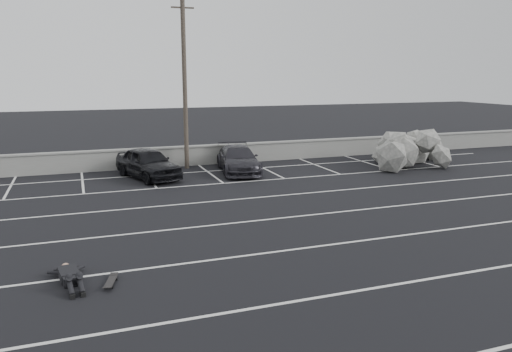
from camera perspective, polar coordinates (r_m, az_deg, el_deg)
name	(u,v)px	position (r m, az deg, el deg)	size (l,w,h in m)	color
ground	(280,251)	(14.08, 2.73, -8.60)	(120.00, 120.00, 0.00)	black
seawall	(179,156)	(27.03, -8.75, 2.30)	(50.00, 0.45, 1.06)	gray
stall_lines	(231,211)	(18.01, -2.92, -4.05)	(36.00, 20.05, 0.01)	silver
car_left	(148,163)	(24.08, -12.26, 1.46)	(1.71, 4.25, 1.45)	black
car_right	(238,159)	(25.02, -2.04, 1.92)	(1.82, 4.48, 1.30)	#25242A
utility_pole	(185,84)	(25.95, -8.15, 10.41)	(1.15, 0.23, 8.63)	#4C4238
trash_bin	(236,155)	(27.41, -2.26, 2.44)	(0.74, 0.74, 0.98)	#262629
riprap_pile	(407,154)	(28.53, 16.92, 2.47)	(6.19, 4.94, 1.46)	#9D9B93
person	(68,270)	(13.01, -20.64, -10.01)	(1.28, 2.46, 0.47)	black
skateboard	(111,282)	(12.46, -16.27, -11.51)	(0.38, 0.75, 0.09)	black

